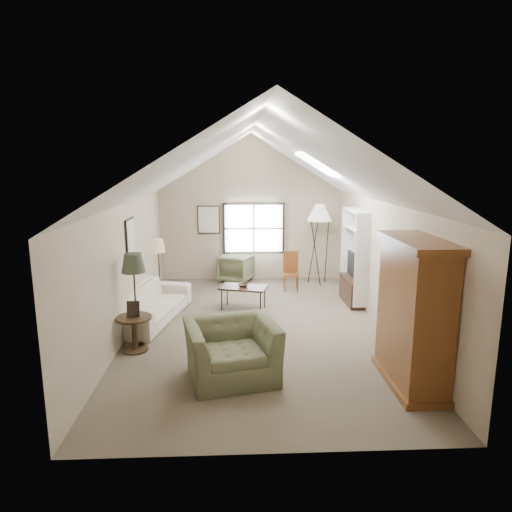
{
  "coord_description": "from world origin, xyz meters",
  "views": [
    {
      "loc": [
        -0.41,
        -8.63,
        3.27
      ],
      "look_at": [
        0.0,
        0.4,
        1.4
      ],
      "focal_mm": 32.0,
      "sensor_mm": 36.0,
      "label": 1
    }
  ],
  "objects_px": {
    "armoire": "(414,314)",
    "armchair_near": "(232,351)",
    "coffee_table": "(243,298)",
    "side_table": "(135,334)",
    "sofa": "(151,303)",
    "side_chair": "(291,271)",
    "armchair_far": "(236,268)"
  },
  "relations": [
    {
      "from": "armchair_far",
      "to": "armoire",
      "type": "bearing_deg",
      "value": 137.3
    },
    {
      "from": "armoire",
      "to": "side_chair",
      "type": "bearing_deg",
      "value": 102.75
    },
    {
      "from": "coffee_table",
      "to": "side_table",
      "type": "height_order",
      "value": "side_table"
    },
    {
      "from": "armchair_near",
      "to": "armchair_far",
      "type": "xyz_separation_m",
      "value": [
        0.09,
        5.78,
        -0.06
      ]
    },
    {
      "from": "coffee_table",
      "to": "side_chair",
      "type": "relative_size",
      "value": 1.03
    },
    {
      "from": "armchair_far",
      "to": "side_chair",
      "type": "relative_size",
      "value": 0.84
    },
    {
      "from": "armchair_far",
      "to": "side_table",
      "type": "distance_m",
      "value": 5.02
    },
    {
      "from": "armchair_far",
      "to": "side_chair",
      "type": "distance_m",
      "value": 1.7
    },
    {
      "from": "coffee_table",
      "to": "side_chair",
      "type": "xyz_separation_m",
      "value": [
        1.26,
        1.51,
        0.24
      ]
    },
    {
      "from": "armchair_near",
      "to": "side_chair",
      "type": "height_order",
      "value": "side_chair"
    },
    {
      "from": "armoire",
      "to": "sofa",
      "type": "bearing_deg",
      "value": 145.41
    },
    {
      "from": "armchair_near",
      "to": "coffee_table",
      "type": "bearing_deg",
      "value": 72.9
    },
    {
      "from": "side_table",
      "to": "armchair_near",
      "type": "bearing_deg",
      "value": -32.8
    },
    {
      "from": "sofa",
      "to": "coffee_table",
      "type": "bearing_deg",
      "value": -60.12
    },
    {
      "from": "armoire",
      "to": "sofa",
      "type": "height_order",
      "value": "armoire"
    },
    {
      "from": "sofa",
      "to": "armchair_near",
      "type": "relative_size",
      "value": 1.85
    },
    {
      "from": "armchair_near",
      "to": "side_table",
      "type": "distance_m",
      "value": 2.04
    },
    {
      "from": "armoire",
      "to": "coffee_table",
      "type": "distance_m",
      "value": 4.46
    },
    {
      "from": "armoire",
      "to": "armchair_near",
      "type": "height_order",
      "value": "armoire"
    },
    {
      "from": "armoire",
      "to": "side_table",
      "type": "distance_m",
      "value": 4.67
    },
    {
      "from": "sofa",
      "to": "side_table",
      "type": "height_order",
      "value": "sofa"
    },
    {
      "from": "armchair_near",
      "to": "side_chair",
      "type": "xyz_separation_m",
      "value": [
        1.5,
        4.84,
        0.06
      ]
    },
    {
      "from": "sofa",
      "to": "coffee_table",
      "type": "relative_size",
      "value": 2.42
    },
    {
      "from": "armoire",
      "to": "side_table",
      "type": "bearing_deg",
      "value": 162.04
    },
    {
      "from": "armoire",
      "to": "armchair_far",
      "type": "height_order",
      "value": "armoire"
    },
    {
      "from": "coffee_table",
      "to": "side_chair",
      "type": "height_order",
      "value": "side_chair"
    },
    {
      "from": "sofa",
      "to": "armoire",
      "type": "bearing_deg",
      "value": -112.38
    },
    {
      "from": "sofa",
      "to": "side_table",
      "type": "bearing_deg",
      "value": -167.79
    },
    {
      "from": "armchair_far",
      "to": "coffee_table",
      "type": "xyz_separation_m",
      "value": [
        0.15,
        -2.46,
        -0.12
      ]
    },
    {
      "from": "side_table",
      "to": "sofa",
      "type": "bearing_deg",
      "value": 90.0
    },
    {
      "from": "side_chair",
      "to": "armchair_near",
      "type": "bearing_deg",
      "value": -103.89
    },
    {
      "from": "sofa",
      "to": "armchair_far",
      "type": "bearing_deg",
      "value": -18.14
    }
  ]
}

